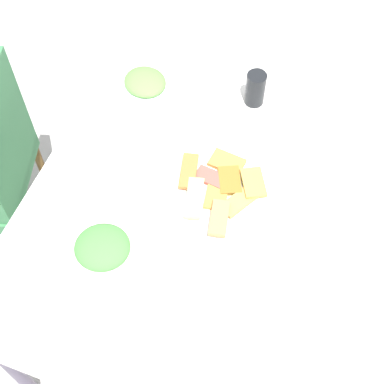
{
  "coord_description": "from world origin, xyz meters",
  "views": [
    {
      "loc": [
        -0.82,
        -0.35,
        2.16
      ],
      "look_at": [
        0.02,
        -0.05,
        0.77
      ],
      "focal_mm": 52.29,
      "sensor_mm": 36.0,
      "label": 1
    }
  ],
  "objects_px": {
    "spoon": "(213,85)",
    "drinking_glass": "(78,180)",
    "salad_plate_rice": "(103,248)",
    "pide_platter": "(219,192)",
    "soda_can": "(255,89)",
    "salad_plate_greens": "(145,83)",
    "paper_napkin": "(218,87)",
    "dining_table": "(176,211)",
    "fork": "(223,88)"
  },
  "relations": [
    {
      "from": "salad_plate_greens",
      "to": "fork",
      "type": "xyz_separation_m",
      "value": [
        0.08,
        -0.25,
        -0.01
      ]
    },
    {
      "from": "salad_plate_rice",
      "to": "drinking_glass",
      "type": "height_order",
      "value": "drinking_glass"
    },
    {
      "from": "salad_plate_greens",
      "to": "salad_plate_rice",
      "type": "distance_m",
      "value": 0.64
    },
    {
      "from": "drinking_glass",
      "to": "fork",
      "type": "bearing_deg",
      "value": -26.87
    },
    {
      "from": "soda_can",
      "to": "drinking_glass",
      "type": "relative_size",
      "value": 1.1
    },
    {
      "from": "dining_table",
      "to": "spoon",
      "type": "relative_size",
      "value": 6.53
    },
    {
      "from": "salad_plate_rice",
      "to": "spoon",
      "type": "bearing_deg",
      "value": -6.97
    },
    {
      "from": "salad_plate_greens",
      "to": "spoon",
      "type": "height_order",
      "value": "salad_plate_greens"
    },
    {
      "from": "pide_platter",
      "to": "salad_plate_greens",
      "type": "bearing_deg",
      "value": 48.71
    },
    {
      "from": "fork",
      "to": "spoon",
      "type": "bearing_deg",
      "value": 78.99
    },
    {
      "from": "dining_table",
      "to": "salad_plate_greens",
      "type": "height_order",
      "value": "salad_plate_greens"
    },
    {
      "from": "soda_can",
      "to": "spoon",
      "type": "xyz_separation_m",
      "value": [
        0.02,
        0.15,
        -0.06
      ]
    },
    {
      "from": "salad_plate_rice",
      "to": "drinking_glass",
      "type": "bearing_deg",
      "value": 42.65
    },
    {
      "from": "pide_platter",
      "to": "spoon",
      "type": "relative_size",
      "value": 1.65
    },
    {
      "from": "salad_plate_greens",
      "to": "drinking_glass",
      "type": "distance_m",
      "value": 0.46
    },
    {
      "from": "soda_can",
      "to": "spoon",
      "type": "distance_m",
      "value": 0.16
    },
    {
      "from": "paper_napkin",
      "to": "salad_plate_rice",
      "type": "bearing_deg",
      "value": 171.6
    },
    {
      "from": "soda_can",
      "to": "salad_plate_greens",
      "type": "bearing_deg",
      "value": 99.8
    },
    {
      "from": "paper_napkin",
      "to": "drinking_glass",
      "type": "bearing_deg",
      "value": 154.66
    },
    {
      "from": "salad_plate_rice",
      "to": "spoon",
      "type": "xyz_separation_m",
      "value": [
        0.71,
        -0.09,
        -0.02
      ]
    },
    {
      "from": "salad_plate_rice",
      "to": "paper_napkin",
      "type": "xyz_separation_m",
      "value": [
        0.71,
        -0.1,
        -0.02
      ]
    },
    {
      "from": "salad_plate_greens",
      "to": "paper_napkin",
      "type": "xyz_separation_m",
      "value": [
        0.08,
        -0.24,
        -0.02
      ]
    },
    {
      "from": "pide_platter",
      "to": "salad_plate_rice",
      "type": "height_order",
      "value": "salad_plate_rice"
    },
    {
      "from": "dining_table",
      "to": "pide_platter",
      "type": "bearing_deg",
      "value": -63.56
    },
    {
      "from": "salad_plate_greens",
      "to": "drinking_glass",
      "type": "height_order",
      "value": "drinking_glass"
    },
    {
      "from": "drinking_glass",
      "to": "salad_plate_greens",
      "type": "bearing_deg",
      "value": -2.68
    },
    {
      "from": "soda_can",
      "to": "fork",
      "type": "xyz_separation_m",
      "value": [
        0.02,
        0.12,
        -0.06
      ]
    },
    {
      "from": "drinking_glass",
      "to": "paper_napkin",
      "type": "bearing_deg",
      "value": -25.34
    },
    {
      "from": "drinking_glass",
      "to": "paper_napkin",
      "type": "distance_m",
      "value": 0.6
    },
    {
      "from": "pide_platter",
      "to": "fork",
      "type": "bearing_deg",
      "value": 16.64
    },
    {
      "from": "dining_table",
      "to": "fork",
      "type": "xyz_separation_m",
      "value": [
        0.47,
        0.0,
        0.08
      ]
    },
    {
      "from": "spoon",
      "to": "drinking_glass",
      "type": "bearing_deg",
      "value": 147.59
    },
    {
      "from": "dining_table",
      "to": "salad_plate_rice",
      "type": "relative_size",
      "value": 5.92
    },
    {
      "from": "pide_platter",
      "to": "fork",
      "type": "xyz_separation_m",
      "value": [
        0.41,
        0.12,
        -0.01
      ]
    },
    {
      "from": "pide_platter",
      "to": "soda_can",
      "type": "bearing_deg",
      "value": 1.07
    },
    {
      "from": "paper_napkin",
      "to": "spoon",
      "type": "height_order",
      "value": "spoon"
    },
    {
      "from": "salad_plate_rice",
      "to": "fork",
      "type": "distance_m",
      "value": 0.72
    },
    {
      "from": "salad_plate_greens",
      "to": "soda_can",
      "type": "xyz_separation_m",
      "value": [
        0.06,
        -0.37,
        0.04
      ]
    },
    {
      "from": "salad_plate_greens",
      "to": "soda_can",
      "type": "bearing_deg",
      "value": -80.2
    },
    {
      "from": "salad_plate_greens",
      "to": "dining_table",
      "type": "bearing_deg",
      "value": -146.5
    },
    {
      "from": "pide_platter",
      "to": "soda_can",
      "type": "height_order",
      "value": "soda_can"
    },
    {
      "from": "salad_plate_rice",
      "to": "pide_platter",
      "type": "bearing_deg",
      "value": -39.91
    },
    {
      "from": "pide_platter",
      "to": "paper_napkin",
      "type": "xyz_separation_m",
      "value": [
        0.41,
        0.14,
        -0.01
      ]
    },
    {
      "from": "pide_platter",
      "to": "soda_can",
      "type": "xyz_separation_m",
      "value": [
        0.4,
        0.01,
        0.05
      ]
    },
    {
      "from": "salad_plate_greens",
      "to": "paper_napkin",
      "type": "distance_m",
      "value": 0.25
    },
    {
      "from": "drinking_glass",
      "to": "fork",
      "type": "relative_size",
      "value": 0.58
    },
    {
      "from": "soda_can",
      "to": "dining_table",
      "type": "bearing_deg",
      "value": 166.22
    },
    {
      "from": "pide_platter",
      "to": "salad_plate_greens",
      "type": "distance_m",
      "value": 0.5
    },
    {
      "from": "salad_plate_rice",
      "to": "paper_napkin",
      "type": "bearing_deg",
      "value": -8.4
    },
    {
      "from": "paper_napkin",
      "to": "spoon",
      "type": "distance_m",
      "value": 0.02
    }
  ]
}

